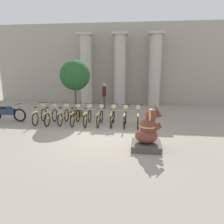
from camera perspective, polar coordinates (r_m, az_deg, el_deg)
name	(u,v)px	position (r m, az deg, el deg)	size (l,w,h in m)	color
ground_plane	(103,137)	(9.10, -2.36, -6.64)	(60.00, 60.00, 0.00)	gray
building_facade	(121,64)	(17.15, 2.40, 12.47)	(20.00, 0.20, 6.00)	#A39E8E
column_left	(86,69)	(16.57, -6.72, 11.09)	(1.06, 1.06, 5.16)	#BCB7A8
column_middle	(120,69)	(16.16, 2.09, 11.14)	(1.06, 1.06, 5.16)	#BCB7A8
column_right	(155,69)	(16.13, 11.13, 10.92)	(1.06, 1.06, 5.16)	#BCB7A8
bike_rack	(88,112)	(10.99, -6.31, 0.07)	(5.60, 0.05, 0.77)	gray
bicycle_0	(40,115)	(11.77, -18.31, -0.85)	(0.48, 1.63, 1.01)	black
bicycle_1	(51,116)	(11.49, -15.58, -1.00)	(0.48, 1.63, 1.01)	black
bicycle_2	(64,116)	(11.32, -12.53, -1.03)	(0.48, 1.63, 1.01)	black
bicycle_3	(75,116)	(11.11, -9.53, -1.15)	(0.48, 1.63, 1.01)	black
bicycle_4	(88,117)	(10.96, -6.38, -1.24)	(0.48, 1.63, 1.01)	black
bicycle_5	(100,117)	(10.84, -3.16, -1.34)	(0.48, 1.63, 1.01)	black
bicycle_6	(112,117)	(10.74, 0.11, -1.44)	(0.48, 1.63, 1.01)	black
bicycle_7	(125,118)	(10.66, 3.43, -1.58)	(0.48, 1.63, 1.01)	black
bicycle_8	(138,118)	(10.66, 6.79, -1.65)	(0.48, 1.63, 1.01)	black
elephant_statue	(148,133)	(7.87, 9.27, -5.51)	(1.05, 1.05, 1.70)	#4C4742
motorcycle	(7,113)	(12.75, -25.68, -0.17)	(2.10, 0.55, 0.95)	black
person_pedestrian	(104,93)	(14.65, -2.04, 4.87)	(0.23, 0.47, 1.75)	brown
potted_tree	(75,77)	(12.58, -9.65, 9.10)	(1.70, 1.70, 3.22)	brown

